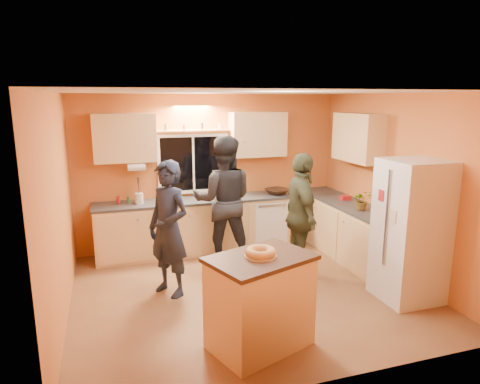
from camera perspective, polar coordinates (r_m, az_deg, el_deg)
name	(u,v)px	position (r m, az deg, el deg)	size (l,w,h in m)	color
ground	(248,291)	(5.89, 1.01, -13.02)	(4.50, 4.50, 0.00)	brown
room_shell	(247,167)	(5.82, 0.90, 3.40)	(4.54, 4.04, 2.61)	#C76833
back_counter	(216,224)	(7.26, -3.18, -4.24)	(4.23, 0.62, 0.90)	#DBB573
right_counter	(355,234)	(6.95, 15.14, -5.42)	(0.62, 1.84, 0.90)	#DBB573
refrigerator	(411,231)	(5.79, 21.82, -4.84)	(0.72, 0.70, 1.80)	silver
island	(260,301)	(4.51, 2.68, -14.35)	(1.19, 1.00, 0.99)	#DBB573
bundt_pastry	(261,252)	(4.30, 2.75, -8.02)	(0.31, 0.31, 0.09)	tan
person_left	(169,229)	(5.58, -9.49, -4.88)	(0.65, 0.42, 1.77)	black
person_center	(223,200)	(6.60, -2.24, -1.09)	(0.96, 0.75, 1.98)	black
person_right	(301,216)	(6.12, 8.16, -3.19)	(1.05, 0.44, 1.79)	#343C26
mixing_bowl	(277,191)	(7.43, 4.99, 0.09)	(0.39, 0.39, 0.10)	black
utensil_crock	(139,198)	(6.91, -13.33, -0.83)	(0.14, 0.14, 0.17)	beige
potted_plant	(362,200)	(6.58, 15.98, -1.06)	(0.27, 0.23, 0.30)	gray
red_box	(346,198)	(7.20, 13.90, -0.74)	(0.16, 0.12, 0.07)	#A4191A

